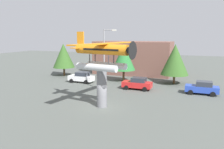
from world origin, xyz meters
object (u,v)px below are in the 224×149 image
Objects in this scene: display_pedestal at (102,88)px; tree_east at (124,57)px; storefront_building at (133,58)px; tree_west at (64,56)px; tree_center_back at (175,60)px; car_mid_red at (137,83)px; car_far_blue at (202,88)px; streetlight_primary at (105,56)px; car_near_white at (82,77)px; floatplane_monument at (103,54)px.

display_pedestal is 0.66× the size of tree_east.
storefront_building is at bearing 94.83° from tree_east.
tree_center_back is at bearing 0.12° from tree_west.
tree_east is at bearing -52.16° from car_mid_red.
streetlight_primary is (-12.68, -2.98, 4.04)m from car_far_blue.
streetlight_primary is (5.95, -3.82, 4.04)m from car_near_white.
tree_west is at bearing -149.25° from storefront_building.
storefront_building is at bearing -70.87° from car_mid_red.
tree_east is (0.21, 7.29, -0.82)m from streetlight_primary.
tree_east reaches higher than car_far_blue.
streetlight_primary reaches higher than tree_west.
car_mid_red is at bearing -70.87° from storefront_building.
car_far_blue is (18.63, -0.84, 0.00)m from car_near_white.
display_pedestal is at bearing -45.61° from tree_west.
streetlight_primary is at bearing -88.28° from storefront_building.
display_pedestal is at bearing 180.00° from floatplane_monument.
tree_west reaches higher than car_near_white.
tree_west is at bearing -35.13° from car_near_white.
tree_center_back is (8.21, 0.98, -0.18)m from tree_east.
car_mid_red is at bearing -19.63° from tree_west.
car_far_blue is (10.06, 9.80, -4.93)m from floatplane_monument.
floatplane_monument is 10.58m from car_mid_red.
display_pedestal is 22.23m from storefront_building.
display_pedestal reaches higher than car_mid_red.
car_near_white is 1.00× the size of car_mid_red.
display_pedestal is 3.74m from floatplane_monument.
tree_west is (-6.26, 4.40, 2.99)m from car_near_white.
car_far_blue is at bearing -19.04° from tree_east.
car_mid_red is 17.43m from tree_west.
car_near_white is 15.35m from tree_center_back.
storefront_building reaches higher than tree_east.
storefront_building is at bearing 97.63° from display_pedestal.
floatplane_monument is 14.88m from car_far_blue.
tree_east is (12.42, -0.93, 0.23)m from tree_west.
car_far_blue is 0.28× the size of storefront_building.
streetlight_primary is at bearing 13.23° from car_far_blue.
streetlight_primary reaches higher than floatplane_monument.
display_pedestal is 14.41m from tree_east.
streetlight_primary is 15.31m from storefront_building.
car_near_white is at bearing 138.60° from floatplane_monument.
streetlight_primary is (-2.62, 6.81, -0.89)m from floatplane_monument.
storefront_building reaches higher than car_far_blue.
car_far_blue is 0.66× the size of tree_center_back.
floatplane_monument is at bearing -68.96° from streetlight_primary.
car_mid_red is 0.49× the size of streetlight_primary.
car_far_blue is at bearing -51.11° from tree_center_back.
tree_east is (-2.28, 14.08, 2.03)m from display_pedestal.
storefront_building is 2.40× the size of tree_east.
car_mid_red is at bearing -127.49° from tree_center_back.
car_near_white is 0.49× the size of streetlight_primary.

